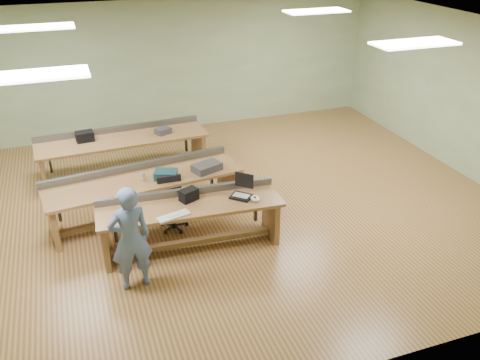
{
  "coord_description": "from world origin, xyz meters",
  "views": [
    {
      "loc": [
        -2.16,
        -7.45,
        4.49
      ],
      "look_at": [
        0.24,
        -0.6,
        0.78
      ],
      "focal_mm": 38.0,
      "sensor_mm": 36.0,
      "label": 1
    }
  ],
  "objects_px": {
    "drinks_can": "(143,177)",
    "mug": "(157,175)",
    "workbench_mid": "(144,188)",
    "parts_bin_teal": "(166,174)",
    "laptop_base": "(241,196)",
    "workbench_front": "(190,215)",
    "task_chair": "(173,210)",
    "parts_bin_grey": "(207,167)",
    "workbench_back": "(123,147)",
    "camera_bag": "(189,195)",
    "person": "(130,239)"
  },
  "relations": [
    {
      "from": "person",
      "to": "parts_bin_grey",
      "type": "xyz_separation_m",
      "value": [
        1.52,
        1.66,
        0.05
      ]
    },
    {
      "from": "workbench_front",
      "to": "task_chair",
      "type": "height_order",
      "value": "task_chair"
    },
    {
      "from": "drinks_can",
      "to": "workbench_front",
      "type": "bearing_deg",
      "value": -62.14
    },
    {
      "from": "workbench_front",
      "to": "parts_bin_grey",
      "type": "xyz_separation_m",
      "value": [
        0.55,
        1.0,
        0.26
      ]
    },
    {
      "from": "parts_bin_teal",
      "to": "person",
      "type": "bearing_deg",
      "value": -116.72
    },
    {
      "from": "workbench_front",
      "to": "laptop_base",
      "type": "distance_m",
      "value": 0.81
    },
    {
      "from": "camera_bag",
      "to": "task_chair",
      "type": "distance_m",
      "value": 0.76
    },
    {
      "from": "camera_bag",
      "to": "workbench_back",
      "type": "bearing_deg",
      "value": 78.14
    },
    {
      "from": "laptop_base",
      "to": "camera_bag",
      "type": "bearing_deg",
      "value": -150.36
    },
    {
      "from": "person",
      "to": "camera_bag",
      "type": "relative_size",
      "value": 5.74
    },
    {
      "from": "drinks_can",
      "to": "mug",
      "type": "bearing_deg",
      "value": 5.78
    },
    {
      "from": "workbench_mid",
      "to": "parts_bin_grey",
      "type": "distance_m",
      "value": 1.08
    },
    {
      "from": "mug",
      "to": "parts_bin_grey",
      "type": "bearing_deg",
      "value": -1.75
    },
    {
      "from": "workbench_mid",
      "to": "parts_bin_grey",
      "type": "relative_size",
      "value": 7.09
    },
    {
      "from": "workbench_front",
      "to": "workbench_back",
      "type": "height_order",
      "value": "same"
    },
    {
      "from": "workbench_front",
      "to": "camera_bag",
      "type": "distance_m",
      "value": 0.31
    },
    {
      "from": "laptop_base",
      "to": "parts_bin_teal",
      "type": "height_order",
      "value": "parts_bin_teal"
    },
    {
      "from": "task_chair",
      "to": "drinks_can",
      "type": "xyz_separation_m",
      "value": [
        -0.38,
        0.36,
        0.5
      ]
    },
    {
      "from": "workbench_front",
      "to": "mug",
      "type": "bearing_deg",
      "value": 109.36
    },
    {
      "from": "workbench_back",
      "to": "parts_bin_teal",
      "type": "relative_size",
      "value": 9.15
    },
    {
      "from": "parts_bin_teal",
      "to": "workbench_mid",
      "type": "bearing_deg",
      "value": 159.55
    },
    {
      "from": "workbench_back",
      "to": "camera_bag",
      "type": "xyz_separation_m",
      "value": [
        0.62,
        -2.83,
        0.28
      ]
    },
    {
      "from": "mug",
      "to": "drinks_can",
      "type": "bearing_deg",
      "value": -174.22
    },
    {
      "from": "parts_bin_grey",
      "to": "mug",
      "type": "height_order",
      "value": "parts_bin_grey"
    },
    {
      "from": "task_chair",
      "to": "parts_bin_grey",
      "type": "distance_m",
      "value": 0.92
    },
    {
      "from": "workbench_back",
      "to": "laptop_base",
      "type": "height_order",
      "value": "workbench_back"
    },
    {
      "from": "workbench_mid",
      "to": "task_chair",
      "type": "height_order",
      "value": "task_chair"
    },
    {
      "from": "task_chair",
      "to": "camera_bag",
      "type": "bearing_deg",
      "value": -71.93
    },
    {
      "from": "workbench_mid",
      "to": "parts_bin_teal",
      "type": "xyz_separation_m",
      "value": [
        0.35,
        -0.13,
        0.25
      ]
    },
    {
      "from": "workbench_front",
      "to": "task_chair",
      "type": "distance_m",
      "value": 0.7
    },
    {
      "from": "workbench_front",
      "to": "parts_bin_teal",
      "type": "relative_size",
      "value": 7.73
    },
    {
      "from": "workbench_mid",
      "to": "person",
      "type": "bearing_deg",
      "value": -112.23
    },
    {
      "from": "workbench_back",
      "to": "parts_bin_grey",
      "type": "relative_size",
      "value": 7.09
    },
    {
      "from": "workbench_front",
      "to": "task_chair",
      "type": "bearing_deg",
      "value": 106.13
    },
    {
      "from": "workbench_front",
      "to": "workbench_mid",
      "type": "xyz_separation_m",
      "value": [
        -0.5,
        1.09,
        0.01
      ]
    },
    {
      "from": "workbench_back",
      "to": "parts_bin_grey",
      "type": "distance_m",
      "value": 2.27
    },
    {
      "from": "mug",
      "to": "drinks_can",
      "type": "height_order",
      "value": "drinks_can"
    },
    {
      "from": "laptop_base",
      "to": "drinks_can",
      "type": "xyz_separation_m",
      "value": [
        -1.31,
        1.07,
        0.05
      ]
    },
    {
      "from": "workbench_mid",
      "to": "workbench_back",
      "type": "distance_m",
      "value": 1.85
    },
    {
      "from": "workbench_mid",
      "to": "camera_bag",
      "type": "distance_m",
      "value": 1.14
    },
    {
      "from": "parts_bin_teal",
      "to": "drinks_can",
      "type": "height_order",
      "value": "parts_bin_teal"
    },
    {
      "from": "parts_bin_teal",
      "to": "drinks_can",
      "type": "bearing_deg",
      "value": 173.77
    },
    {
      "from": "laptop_base",
      "to": "drinks_can",
      "type": "distance_m",
      "value": 1.69
    },
    {
      "from": "workbench_mid",
      "to": "person",
      "type": "xyz_separation_m",
      "value": [
        -0.47,
        -1.75,
        0.2
      ]
    },
    {
      "from": "person",
      "to": "camera_bag",
      "type": "distance_m",
      "value": 1.26
    },
    {
      "from": "parts_bin_teal",
      "to": "laptop_base",
      "type": "bearing_deg",
      "value": -47.49
    },
    {
      "from": "parts_bin_grey",
      "to": "drinks_can",
      "type": "xyz_separation_m",
      "value": [
        -1.07,
        0.0,
        -0.0
      ]
    },
    {
      "from": "laptop_base",
      "to": "mug",
      "type": "bearing_deg",
      "value": 177.44
    },
    {
      "from": "drinks_can",
      "to": "laptop_base",
      "type": "bearing_deg",
      "value": -39.14
    },
    {
      "from": "laptop_base",
      "to": "camera_bag",
      "type": "distance_m",
      "value": 0.79
    }
  ]
}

